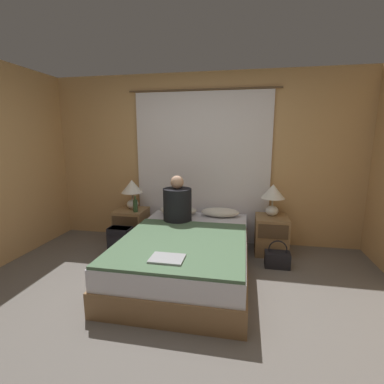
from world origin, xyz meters
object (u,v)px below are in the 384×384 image
Objects in this scene: backpack_on_floor at (120,240)px; beer_bottle_on_left_stand at (135,206)px; nightstand_left at (132,226)px; handbag_on_floor at (277,259)px; bed at (187,254)px; pillow_right at (220,212)px; lamp_left at (132,189)px; lamp_right at (273,195)px; pillow_left at (178,210)px; person_left_in_bed at (177,204)px; nightstand_right at (271,235)px; laptop_on_bed at (167,259)px.

beer_bottle_on_left_stand is at bearing 79.86° from backpack_on_floor.
nightstand_left is 2.15m from handbag_on_floor.
pillow_right is (0.31, 0.85, 0.30)m from bed.
lamp_left reaches higher than backpack_on_floor.
lamp_right is 1.36m from pillow_left.
backpack_on_floor is (-0.07, -0.39, -0.39)m from beer_bottle_on_left_stand.
bed is 5.22× the size of backpack_on_floor.
bed is 4.72× the size of lamp_left.
bed is 0.72m from person_left_in_bed.
pillow_left is at bearing 180.00° from pillow_right.
nightstand_right is at bearing 95.85° from handbag_on_floor.
laptop_on_bed is at bearing -58.04° from lamp_left.
nightstand_left reaches higher than bed.
lamp_left is at bearing 94.69° from backpack_on_floor.
pillow_right is 0.68m from person_left_in_bed.
nightstand_left is at bearing 142.50° from bed.
bed is at bearing -36.81° from beer_bottle_on_left_stand.
nightstand_right reaches higher than laptop_on_bed.
person_left_in_bed reaches higher than laptop_on_bed.
lamp_right is at bearing 95.06° from handbag_on_floor.
pillow_left is at bearing 40.02° from backpack_on_floor.
lamp_left is at bearing 166.32° from handbag_on_floor.
pillow_left is at bearing 101.96° from person_left_in_bed.
lamp_left is 1.00× the size of lamp_right.
handbag_on_floor is (1.10, 1.09, -0.40)m from laptop_on_bed.
nightstand_left reaches higher than handbag_on_floor.
beer_bottle_on_left_stand is (-1.93, -0.11, 0.35)m from nightstand_right.
nightstand_right reaches higher than handbag_on_floor.
person_left_in_bed is (-1.25, -0.31, 0.46)m from nightstand_right.
bed is at bearing 87.85° from laptop_on_bed.
handbag_on_floor is (2.09, -0.44, -0.15)m from nightstand_left.
laptop_on_bed is at bearing -47.30° from backpack_on_floor.
nightstand_left is at bearing 158.92° from person_left_in_bed.
lamp_left is at bearing 179.54° from pillow_left.
person_left_in_bed is 2.05× the size of laptop_on_bed.
laptop_on_bed is (-1.05, -1.60, -0.31)m from lamp_right.
lamp_left is at bearing 178.06° from nightstand_right.
laptop_on_bed is (0.28, -1.59, -0.02)m from pillow_left.
pillow_left is (-0.31, 0.85, 0.30)m from bed.
pillow_left is 0.63m from beer_bottle_on_left_stand.
lamp_right is 1.31m from person_left_in_bed.
backpack_on_floor is at bearing 132.70° from laptop_on_bed.
lamp_right reaches higher than beer_bottle_on_left_stand.
lamp_right reaches higher than pillow_right.
bed is 3.31× the size of person_left_in_bed.
pillow_left reaches higher than nightstand_left.
pillow_left is 1.58× the size of handbag_on_floor.
nightstand_left is at bearing -178.06° from lamp_right.
lamp_left is at bearing 90.00° from nightstand_left.
nightstand_right is 0.94× the size of pillow_right.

